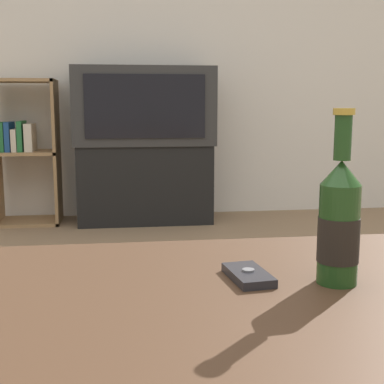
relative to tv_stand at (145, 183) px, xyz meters
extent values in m
cube|color=silver|center=(-0.11, 0.26, 1.04)|extent=(8.00, 0.05, 2.60)
cube|color=#422B1C|center=(-0.11, -2.77, 0.22)|extent=(1.30, 0.62, 0.04)
cube|color=black|center=(0.00, 0.00, 0.00)|extent=(0.87, 0.37, 0.51)
cube|color=#2D2D2D|center=(0.00, 0.00, 0.50)|extent=(0.90, 0.40, 0.50)
cube|color=black|center=(0.00, -0.21, 0.50)|extent=(0.74, 0.01, 0.39)
cube|color=#99754C|center=(-0.57, 0.04, 0.21)|extent=(0.02, 0.30, 0.93)
cube|color=#99754C|center=(-0.76, 0.04, -0.25)|extent=(0.41, 0.30, 0.02)
cube|color=#99754C|center=(-0.76, 0.04, 0.21)|extent=(0.41, 0.30, 0.02)
cube|color=#99754C|center=(-0.76, 0.04, 0.67)|extent=(0.41, 0.30, 0.02)
cube|color=#236B38|center=(-0.91, 0.04, 0.31)|extent=(0.06, 0.21, 0.19)
cube|color=navy|center=(-0.86, 0.04, 0.31)|extent=(0.03, 0.21, 0.19)
cube|color=beige|center=(-0.82, 0.04, 0.29)|extent=(0.03, 0.21, 0.14)
cube|color=#236B38|center=(-0.78, 0.04, 0.32)|extent=(0.03, 0.21, 0.19)
cube|color=beige|center=(-0.73, 0.04, 0.31)|extent=(0.05, 0.21, 0.18)
cylinder|color=#1E4219|center=(0.18, -2.75, 0.32)|extent=(0.06, 0.06, 0.16)
cylinder|color=black|center=(0.18, -2.75, 0.31)|extent=(0.06, 0.06, 0.07)
cone|color=#1E4219|center=(0.18, -2.75, 0.42)|extent=(0.06, 0.06, 0.04)
cylinder|color=#1E4219|center=(0.18, -2.75, 0.47)|extent=(0.03, 0.03, 0.07)
cylinder|color=#B79333|center=(0.18, -2.75, 0.51)|extent=(0.03, 0.03, 0.01)
cube|color=#232328|center=(0.04, -2.71, 0.25)|extent=(0.07, 0.11, 0.01)
cylinder|color=slate|center=(0.04, -2.71, 0.26)|extent=(0.02, 0.02, 0.00)
camera|label=1|loc=(-0.15, -3.52, 0.52)|focal=50.00mm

